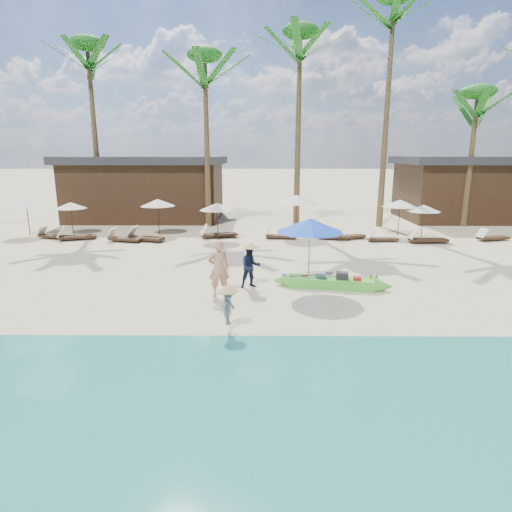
{
  "coord_description": "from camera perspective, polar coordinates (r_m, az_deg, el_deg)",
  "views": [
    {
      "loc": [
        -0.14,
        -12.51,
        4.48
      ],
      "look_at": [
        -0.26,
        2.0,
        1.01
      ],
      "focal_mm": 30.0,
      "sensor_mm": 36.0,
      "label": 1
    }
  ],
  "objects": [
    {
      "name": "lounger_9_left",
      "position": [
        25.82,
        28.88,
        2.25
      ],
      "size": [
        1.84,
        0.96,
        0.6
      ],
      "rotation": [
        0.0,
        0.0,
        0.25
      ],
      "color": "#3D2819",
      "rests_on": "ground"
    },
    {
      "name": "palm_5",
      "position": [
        28.65,
        17.63,
        25.68
      ],
      "size": [
        2.08,
        2.08,
        13.6
      ],
      "color": "brown",
      "rests_on": "ground"
    },
    {
      "name": "lounger_7_left",
      "position": [
        23.47,
        12.12,
        2.69
      ],
      "size": [
        1.93,
        1.11,
        0.63
      ],
      "rotation": [
        0.0,
        0.0,
        0.32
      ],
      "color": "#3D2819",
      "rests_on": "ground"
    },
    {
      "name": "vendor_green",
      "position": [
        14.55,
        -0.73,
        -1.46
      ],
      "size": [
        0.83,
        0.72,
        1.46
      ],
      "primitive_type": "imported",
      "rotation": [
        0.0,
        0.0,
        0.27
      ],
      "color": "#121A33",
      "rests_on": "ground"
    },
    {
      "name": "lounger_5_left",
      "position": [
        23.48,
        -5.22,
        2.98
      ],
      "size": [
        2.08,
        1.21,
        0.68
      ],
      "rotation": [
        0.0,
        0.0,
        0.32
      ],
      "color": "#3D2819",
      "rests_on": "ground"
    },
    {
      "name": "resort_parasol_2",
      "position": [
        27.06,
        -28.3,
        6.18
      ],
      "size": [
        1.93,
        1.93,
        1.99
      ],
      "color": "#3D2819",
      "rests_on": "ground"
    },
    {
      "name": "palm_3",
      "position": [
        27.28,
        -6.79,
        22.02
      ],
      "size": [
        2.08,
        2.08,
        10.52
      ],
      "color": "brown",
      "rests_on": "ground"
    },
    {
      "name": "tourist",
      "position": [
        13.71,
        -5.0,
        -1.63
      ],
      "size": [
        0.76,
        0.6,
        1.84
      ],
      "primitive_type": "imported",
      "rotation": [
        0.0,
        0.0,
        3.41
      ],
      "color": "tan",
      "rests_on": "ground"
    },
    {
      "name": "palm_6",
      "position": [
        30.09,
        27.32,
        16.95
      ],
      "size": [
        2.08,
        2.08,
        8.51
      ],
      "color": "brown",
      "rests_on": "ground"
    },
    {
      "name": "lounger_6_right",
      "position": [
        23.26,
        10.15,
        2.64
      ],
      "size": [
        1.78,
        0.88,
        0.58
      ],
      "rotation": [
        0.0,
        0.0,
        -0.22
      ],
      "color": "#3D2819",
      "rests_on": "ground"
    },
    {
      "name": "resort_parasol_3",
      "position": [
        26.42,
        -23.49,
        6.2
      ],
      "size": [
        1.77,
        1.77,
        1.82
      ],
      "color": "#3D2819",
      "rests_on": "ground"
    },
    {
      "name": "resort_parasol_7",
      "position": [
        25.0,
        18.66,
        6.67
      ],
      "size": [
        1.96,
        1.96,
        2.02
      ],
      "color": "#3D2819",
      "rests_on": "ground"
    },
    {
      "name": "vendor_yellow",
      "position": [
        11.07,
        -3.65,
        -6.76
      ],
      "size": [
        0.53,
        0.7,
        0.96
      ],
      "primitive_type": "imported",
      "rotation": [
        0.0,
        0.0,
        1.26
      ],
      "color": "gray",
      "rests_on": "ground"
    },
    {
      "name": "resort_parasol_5",
      "position": [
        22.72,
        -5.18,
        6.58
      ],
      "size": [
        1.91,
        1.91,
        1.97
      ],
      "color": "#3D2819",
      "rests_on": "ground"
    },
    {
      "name": "lounger_4_right",
      "position": [
        23.22,
        -14.72,
        2.48
      ],
      "size": [
        2.1,
        1.19,
        0.68
      ],
      "rotation": [
        0.0,
        0.0,
        -0.3
      ],
      "color": "#3D2819",
      "rests_on": "ground"
    },
    {
      "name": "palm_4",
      "position": [
        27.08,
        5.83,
        23.99
      ],
      "size": [
        2.08,
        2.08,
        11.7
      ],
      "color": "brown",
      "rests_on": "ground"
    },
    {
      "name": "wet_sand_strip",
      "position": [
        8.74,
        1.4,
        -17.35
      ],
      "size": [
        240.0,
        4.5,
        0.01
      ],
      "primitive_type": "cube",
      "color": "tan",
      "rests_on": "ground"
    },
    {
      "name": "blue_umbrella",
      "position": [
        14.22,
        7.21,
        4.08
      ],
      "size": [
        2.25,
        2.25,
        2.42
      ],
      "color": "#99999E",
      "rests_on": "ground"
    },
    {
      "name": "lounger_8_left",
      "position": [
        23.66,
        21.7,
        2.15
      ],
      "size": [
        2.0,
        0.64,
        0.68
      ],
      "rotation": [
        0.0,
        0.0,
        0.02
      ],
      "color": "#3D2819",
      "rests_on": "ground"
    },
    {
      "name": "ground",
      "position": [
        13.29,
        1.07,
        -6.24
      ],
      "size": [
        240.0,
        240.0,
        0.0
      ],
      "primitive_type": "plane",
      "color": "beige",
      "rests_on": "ground"
    },
    {
      "name": "resort_parasol_8",
      "position": [
        24.63,
        21.45,
        5.95
      ],
      "size": [
        1.78,
        1.78,
        1.83
      ],
      "color": "#3D2819",
      "rests_on": "ground"
    },
    {
      "name": "palm_2",
      "position": [
        29.82,
        -21.31,
        21.69
      ],
      "size": [
        2.08,
        2.08,
        11.33
      ],
      "color": "brown",
      "rests_on": "ground"
    },
    {
      "name": "lounger_6_left",
      "position": [
        23.14,
        3.07,
        2.78
      ],
      "size": [
        1.77,
        0.73,
        0.58
      ],
      "rotation": [
        0.0,
        0.0,
        -0.12
      ],
      "color": "#3D2819",
      "rests_on": "ground"
    },
    {
      "name": "lounger_4_left",
      "position": [
        23.39,
        -17.29,
        2.34
      ],
      "size": [
        1.95,
        1.02,
        0.64
      ],
      "rotation": [
        0.0,
        0.0,
        -0.25
      ],
      "color": "#3D2819",
      "rests_on": "ground"
    },
    {
      "name": "lounger_3_left",
      "position": [
        25.69,
        -25.61,
        2.54
      ],
      "size": [
        1.78,
        1.0,
        0.58
      ],
      "rotation": [
        0.0,
        0.0,
        -0.3
      ],
      "color": "#3D2819",
      "rests_on": "ground"
    },
    {
      "name": "pavilion_east",
      "position": [
        33.25,
        25.94,
        8.2
      ],
      "size": [
        8.8,
        6.6,
        4.3
      ],
      "color": "#3D2819",
      "rests_on": "ground"
    },
    {
      "name": "lounger_3_right",
      "position": [
        24.74,
        -22.99,
        2.48
      ],
      "size": [
        2.04,
        1.21,
        0.66
      ],
      "rotation": [
        0.0,
        0.0,
        0.34
      ],
      "color": "#3D2819",
      "rests_on": "ground"
    },
    {
      "name": "lounger_7_right",
      "position": [
        23.31,
        16.3,
        2.31
      ],
      "size": [
        1.64,
        0.54,
        0.55
      ],
      "rotation": [
        0.0,
        0.0,
        0.03
      ],
      "color": "#3D2819",
      "rests_on": "ground"
    },
    {
      "name": "green_canoe",
      "position": [
        14.86,
        9.98,
        -3.5
      ],
      "size": [
        4.54,
        1.13,
        0.58
      ],
      "rotation": [
        0.0,
        0.0,
        -0.18
      ],
      "color": "#53CA3D",
      "rests_on": "ground"
    },
    {
      "name": "pavilion_west",
      "position": [
        31.1,
        -14.32,
        8.84
      ],
      "size": [
        10.8,
        6.6,
        4.3
      ],
      "color": "#3D2819",
      "rests_on": "ground"
    },
    {
      "name": "resort_parasol_4",
      "position": [
        24.74,
        -12.98,
        6.95
      ],
      "size": [
        1.95,
        1.95,
        2.01
      ],
      "color": "#3D2819",
      "rests_on": "ground"
    },
    {
      "name": "resort_parasol_6",
      "position": [
        23.55,
        5.42,
        7.56
      ],
      "size": [
        2.24,
        2.24,
        2.3
      ],
      "color": "#3D2819",
      "rests_on": "ground"
    }
  ]
}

